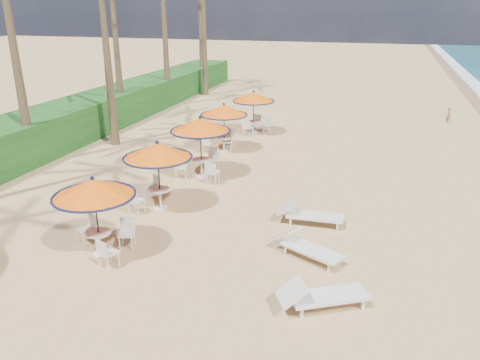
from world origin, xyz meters
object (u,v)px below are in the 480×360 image
Objects in this scene: station_2 at (201,133)px; station_4 at (254,102)px; lounger_far at (308,214)px; lounger_near at (320,295)px; station_0 at (96,198)px; station_1 at (156,157)px; lounger_mid at (306,246)px; station_3 at (224,116)px.

station_2 is 1.07× the size of station_4.
station_2 reaches higher than lounger_far.
station_0 is at bearing 143.53° from lounger_near.
station_4 is (0.48, 10.46, -0.13)m from station_1.
station_2 is at bearing 144.50° from lounger_far.
lounger_far is (4.58, -10.19, -1.37)m from station_4.
lounger_far is at bearing -32.85° from station_2.
station_4 is 1.13× the size of lounger_mid.
station_4 is at bearing 87.49° from station_0.
station_3 is (-0.05, 7.00, -0.15)m from station_1.
station_4 reaches higher than lounger_near.
station_2 is (0.37, 6.69, 0.13)m from station_0.
station_0 is 0.93× the size of station_2.
station_4 is 1.12× the size of lounger_far.
station_4 reaches higher than station_3.
station_2 is 7.09m from station_4.
station_0 reaches higher than lounger_far.
lounger_near is 1.02× the size of lounger_far.
station_3 is 1.11× the size of lounger_mid.
station_1 reaches higher than station_0.
lounger_near is 2.33m from lounger_mid.
lounger_far reaches higher than lounger_mid.
station_1 is 5.29m from lounger_far.
station_2 is at bearing 85.77° from station_1.
station_4 is (0.53, 3.45, 0.03)m from station_3.
station_1 reaches higher than lounger_near.
lounger_mid is at bearing 15.14° from station_0.
station_4 is at bearing 81.37° from lounger_near.
station_2 reaches higher than station_4.
station_1 is 0.96× the size of station_2.
station_3 is at bearing 147.27° from lounger_mid.
station_4 is at bearing 137.48° from lounger_mid.
lounger_near is (6.05, -4.06, -1.49)m from station_1.
station_2 is 1.09× the size of station_3.
lounger_far is at bearing 123.54° from lounger_mid.
station_3 is 1.07× the size of lounger_near.
station_2 is at bearing 98.36° from lounger_near.
station_1 is 3.38m from station_2.
station_1 is 1.03× the size of station_4.
lounger_far is (-0.98, 4.32, -0.00)m from lounger_near.
station_4 is 11.26m from lounger_far.
station_0 is 1.01× the size of station_3.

